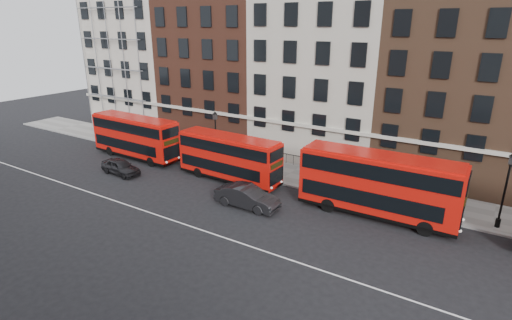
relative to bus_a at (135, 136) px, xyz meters
The scene contains 13 objects.
ground 17.28m from the bus_a, 22.04° to the right, with size 120.00×120.00×0.00m, color black.
pavement 16.54m from the bus_a, 14.41° to the left, with size 80.00×5.00×0.15m, color gray.
kerb 16.10m from the bus_a, ahead, with size 80.00×0.30×0.16m, color gray.
road_centre_line 18.11m from the bus_a, 27.96° to the right, with size 70.00×0.12×0.01m, color white.
building_terrace 20.88m from the bus_a, 36.36° to the left, with size 64.00×11.95×22.00m.
bus_a is the anchor object (origin of this frame).
bus_b 11.86m from the bus_a, ahead, with size 9.86×2.72×4.11m.
bus_c 24.92m from the bus_a, ahead, with size 11.24×2.88×4.70m.
car_rear 5.08m from the bus_a, 59.57° to the right, with size 1.70×4.22×1.44m, color black.
car_front 16.70m from the bus_a, 12.98° to the right, with size 1.76×5.06×1.67m, color black.
lamp_post_left 9.01m from the bus_a, 14.69° to the left, with size 0.44×0.44×5.33m.
lamp_post_right 32.72m from the bus_a, ahead, with size 0.44×0.44×5.33m.
iron_railings 17.15m from the bus_a, 21.58° to the left, with size 6.60×0.06×1.00m, color black, non-canonical shape.
Camera 1 is at (15.64, -20.46, 13.44)m, focal length 28.00 mm.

